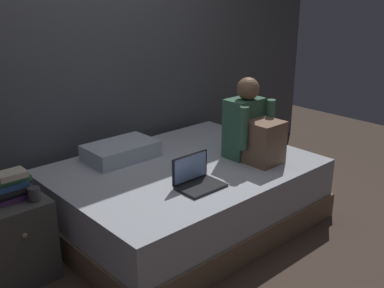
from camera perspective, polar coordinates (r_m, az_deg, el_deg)
ground_plane at (r=3.50m, az=-0.16°, el=-12.61°), size 8.00×8.00×0.00m
wall_back at (r=3.97m, az=-12.12°, el=11.69°), size 5.60×0.10×2.70m
bed at (r=3.69m, az=-0.99°, el=-6.34°), size 2.00×1.50×0.51m
nightstand at (r=3.26m, az=-21.39°, el=-10.96°), size 0.44×0.46×0.56m
person_sitting at (r=3.67m, az=7.48°, el=1.87°), size 0.39×0.44×0.66m
laptop at (r=3.21m, az=0.56°, el=-4.35°), size 0.32×0.23×0.22m
pillow at (r=3.74m, az=-8.82°, el=-0.85°), size 0.56×0.36×0.13m
book_stack at (r=3.10m, az=-21.63°, el=-4.92°), size 0.24×0.16×0.19m
mug at (r=3.05m, az=-19.04°, el=-5.91°), size 0.08×0.08×0.09m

